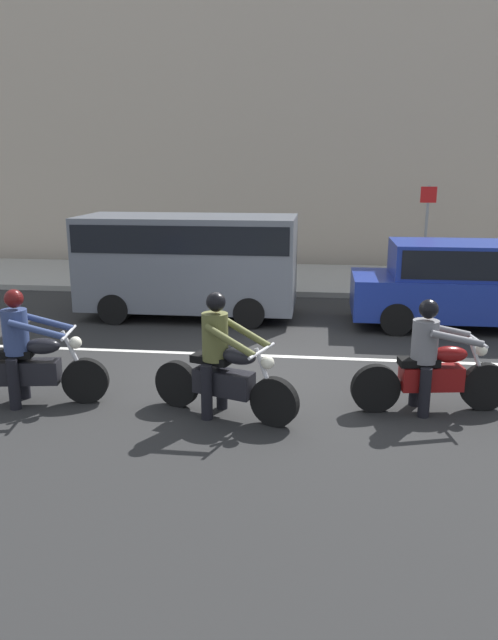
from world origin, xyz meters
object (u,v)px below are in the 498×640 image
motorcycle_with_rider_gray (431,366)px  motorcycle_with_rider_denim_blue (26,358)px  motorcycle_with_rider_olive (223,367)px  street_sign_post (427,221)px  parked_sedan_cobalt_blue (458,284)px  parked_van_slate_gray (189,259)px

motorcycle_with_rider_gray → motorcycle_with_rider_denim_blue: bearing=-175.8°
motorcycle_with_rider_olive → street_sign_post: street_sign_post is taller
street_sign_post → motorcycle_with_rider_olive: bearing=-111.8°
motorcycle_with_rider_denim_blue → parked_sedan_cobalt_blue: (6.68, 4.96, 0.23)m
motorcycle_with_rider_denim_blue → street_sign_post: (6.85, 10.26, 1.01)m
motorcycle_with_rider_denim_blue → parked_van_slate_gray: 5.34m
parked_sedan_cobalt_blue → street_sign_post: 5.36m
parked_van_slate_gray → street_sign_post: size_ratio=1.80×
parked_sedan_cobalt_blue → motorcycle_with_rider_olive: bearing=-128.2°
parked_van_slate_gray → motorcycle_with_rider_olive: bearing=-73.2°
street_sign_post → parked_sedan_cobalt_blue: bearing=-91.8°
motorcycle_with_rider_denim_blue → motorcycle_with_rider_gray: bearing=4.2°
motorcycle_with_rider_denim_blue → parked_sedan_cobalt_blue: size_ratio=0.50×
motorcycle_with_rider_gray → motorcycle_with_rider_olive: size_ratio=1.06×
motorcycle_with_rider_olive → motorcycle_with_rider_gray: bearing=10.1°
motorcycle_with_rider_olive → parked_sedan_cobalt_blue: 6.42m
motorcycle_with_rider_gray → parked_sedan_cobalt_blue: bearing=74.5°
parked_sedan_cobalt_blue → street_sign_post: size_ratio=1.73×
parked_van_slate_gray → parked_sedan_cobalt_blue: bearing=-2.4°
motorcycle_with_rider_denim_blue → street_sign_post: 12.38m
motorcycle_with_rider_gray → motorcycle_with_rider_denim_blue: size_ratio=0.98×
motorcycle_with_rider_olive → motorcycle_with_rider_denim_blue: motorcycle_with_rider_olive is taller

